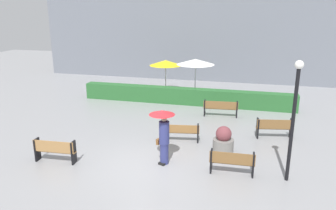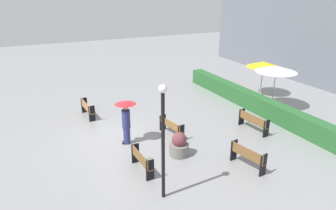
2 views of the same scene
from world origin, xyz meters
name	(u,v)px [view 1 (image 1 of 2)]	position (x,y,z in m)	size (l,w,h in m)	color
ground_plane	(148,164)	(0.00, 0.00, 0.00)	(60.00, 60.00, 0.00)	gray
bench_far_right	(275,127)	(4.70, 3.90, 0.54)	(1.63, 0.64, 0.91)	brown
bench_near_left	(55,150)	(-3.45, -0.72, 0.52)	(1.63, 0.44, 0.89)	#9E7242
bench_mid_center	(180,131)	(0.70, 2.46, 0.48)	(1.68, 0.61, 0.80)	olive
bench_near_right	(232,161)	(3.10, -0.02, 0.51)	(1.57, 0.38, 0.86)	brown
bench_back_row	(221,107)	(2.05, 6.42, 0.52)	(1.86, 0.48, 0.88)	brown
pedestrian_with_umbrella	(163,130)	(0.54, 0.24, 1.34)	(0.95, 0.95, 2.08)	navy
planter_pot	(223,141)	(2.62, 1.90, 0.46)	(0.85, 0.85, 1.08)	slate
lamp_post	(294,110)	(4.95, 0.06, 2.50)	(0.28, 0.28, 4.10)	black
patio_umbrella_yellow	(166,63)	(-2.14, 10.63, 2.13)	(2.17, 2.17, 2.31)	silver
patio_umbrella_white	(196,62)	(0.08, 9.55, 2.44)	(2.38, 2.38, 2.63)	silver
hedge_strip	(185,96)	(-0.29, 8.40, 0.49)	(13.00, 0.70, 0.99)	#28602D
building_facade	(209,24)	(0.00, 16.00, 4.47)	(28.00, 1.20, 8.93)	slate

